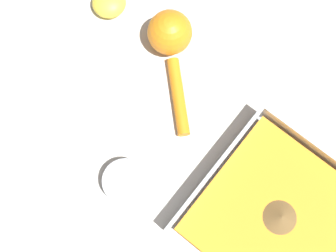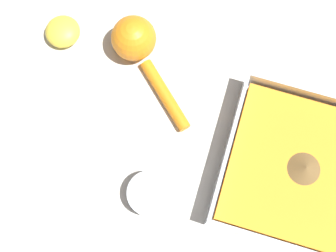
% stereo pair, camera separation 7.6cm
% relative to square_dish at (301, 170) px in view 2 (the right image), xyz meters
% --- Properties ---
extents(ground_plane, '(4.00, 4.00, 0.00)m').
position_rel_square_dish_xyz_m(ground_plane, '(0.01, -0.02, -0.02)').
color(ground_plane, beige).
extents(square_dish, '(0.25, 0.25, 0.05)m').
position_rel_square_dish_xyz_m(square_dish, '(0.00, 0.00, 0.00)').
color(square_dish, silver).
rests_on(square_dish, ground_plane).
extents(spice_bowl, '(0.07, 0.07, 0.03)m').
position_rel_square_dish_xyz_m(spice_bowl, '(0.11, -0.22, -0.00)').
color(spice_bowl, silver).
rests_on(spice_bowl, ground_plane).
extents(lemon_squeezer, '(0.17, 0.17, 0.08)m').
position_rel_square_dish_xyz_m(lemon_squeezer, '(-0.13, -0.32, 0.02)').
color(lemon_squeezer, orange).
rests_on(lemon_squeezer, ground_plane).
extents(lemon_half, '(0.06, 0.06, 0.03)m').
position_rel_square_dish_xyz_m(lemon_half, '(-0.12, -0.45, -0.00)').
color(lemon_half, yellow).
rests_on(lemon_half, ground_plane).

